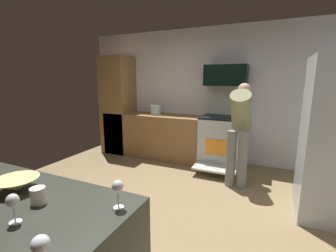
# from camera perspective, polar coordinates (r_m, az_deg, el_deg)

# --- Properties ---
(ground_plane) EXTENTS (5.20, 4.80, 0.02)m
(ground_plane) POSITION_cam_1_polar(r_m,az_deg,el_deg) (3.03, -3.87, -21.01)
(ground_plane) COLOR olive
(wall_back) EXTENTS (5.20, 0.12, 2.60)m
(wall_back) POSITION_cam_1_polar(r_m,az_deg,el_deg) (4.76, 9.40, 7.46)
(wall_back) COLOR silver
(wall_back) RESTS_ON ground
(lower_cabinet_run) EXTENTS (2.40, 0.60, 0.90)m
(lower_cabinet_run) POSITION_cam_1_polar(r_m,az_deg,el_deg) (4.87, -2.32, -2.43)
(lower_cabinet_run) COLOR brown
(lower_cabinet_run) RESTS_ON ground
(cabinet_column) EXTENTS (0.60, 0.60, 2.10)m
(cabinet_column) POSITION_cam_1_polar(r_m,az_deg,el_deg) (5.29, -12.15, 5.02)
(cabinet_column) COLOR brown
(cabinet_column) RESTS_ON ground
(oven_range) EXTENTS (0.76, 1.02, 1.50)m
(oven_range) POSITION_cam_1_polar(r_m,az_deg,el_deg) (4.43, 13.17, -3.38)
(oven_range) COLOR #BABFB9
(oven_range) RESTS_ON ground
(microwave) EXTENTS (0.74, 0.38, 0.37)m
(microwave) POSITION_cam_1_polar(r_m,az_deg,el_deg) (4.38, 14.13, 12.04)
(microwave) COLOR black
(microwave) RESTS_ON oven_range
(person_cook) EXTENTS (0.31, 0.64, 1.56)m
(person_cook) POSITION_cam_1_polar(r_m,az_deg,el_deg) (3.66, 17.32, 0.01)
(person_cook) COLOR slate
(person_cook) RESTS_ON ground
(mixing_bowl_small) EXTENTS (0.27, 0.27, 0.09)m
(mixing_bowl_small) POSITION_cam_1_polar(r_m,az_deg,el_deg) (1.84, -33.24, -11.96)
(mixing_bowl_small) COLOR #DFD479
(mixing_bowl_small) RESTS_ON counter_island
(wine_glass_near) EXTENTS (0.06, 0.06, 0.16)m
(wine_glass_near) POSITION_cam_1_polar(r_m,az_deg,el_deg) (1.44, -33.96, -15.40)
(wine_glass_near) COLOR silver
(wine_glass_near) RESTS_ON counter_island
(wine_glass_mid) EXTENTS (0.07, 0.07, 0.17)m
(wine_glass_mid) POSITION_cam_1_polar(r_m,az_deg,el_deg) (1.36, -12.31, -14.65)
(wine_glass_mid) COLOR silver
(wine_glass_mid) RESTS_ON counter_island
(wine_glass_far) EXTENTS (0.07, 0.07, 0.15)m
(wine_glass_far) POSITION_cam_1_polar(r_m,az_deg,el_deg) (1.08, -28.94, -24.46)
(wine_glass_far) COLOR silver
(wine_glass_far) RESTS_ON counter_island
(mug_coffee) EXTENTS (0.09, 0.09, 0.10)m
(mug_coffee) POSITION_cam_1_polar(r_m,az_deg,el_deg) (1.60, -29.39, -14.75)
(mug_coffee) COLOR beige
(mug_coffee) RESTS_ON counter_island
(stock_pot) EXTENTS (0.23, 0.23, 0.20)m
(stock_pot) POSITION_cam_1_polar(r_m,az_deg,el_deg) (4.80, -3.05, 4.02)
(stock_pot) COLOR #ADC3C0
(stock_pot) RESTS_ON lower_cabinet_run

